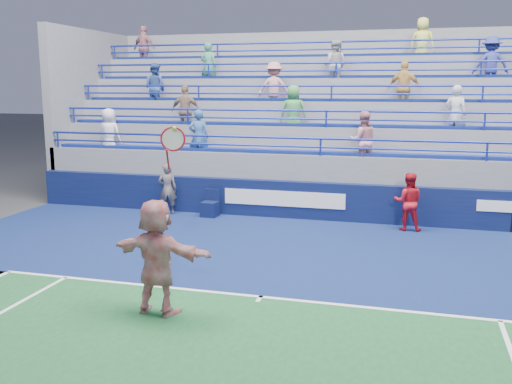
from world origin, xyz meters
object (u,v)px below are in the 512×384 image
(tennis_player, at_px, (157,257))
(ball_girl, at_px, (408,202))
(judge_chair, at_px, (210,208))
(line_judge, at_px, (167,189))

(tennis_player, height_order, ball_girl, tennis_player)
(judge_chair, bearing_deg, line_judge, 179.60)
(ball_girl, bearing_deg, line_judge, -1.36)
(judge_chair, distance_m, ball_girl, 5.72)
(line_judge, xyz_separation_m, ball_girl, (7.06, -0.13, 0.01))
(judge_chair, relative_size, ball_girl, 0.52)
(judge_chair, xyz_separation_m, line_judge, (-1.36, 0.01, 0.51))
(judge_chair, height_order, tennis_player, tennis_player)
(tennis_player, height_order, line_judge, tennis_player)
(judge_chair, height_order, line_judge, line_judge)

